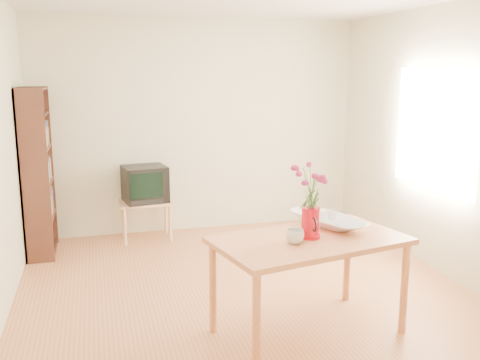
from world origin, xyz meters
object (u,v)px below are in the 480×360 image
object	(u,v)px
table	(309,249)
mug	(295,236)
bowl	(329,198)
television	(145,183)
pitcher	(310,224)

from	to	relation	value
table	mug	distance (m)	0.22
mug	table	bearing A→B (deg)	172.49
bowl	television	xyz separation A→B (m)	(-1.22, 2.44, -0.30)
table	bowl	xyz separation A→B (m)	(0.27, 0.27, 0.31)
pitcher	mug	xyz separation A→B (m)	(-0.16, -0.10, -0.05)
table	pitcher	world-z (taller)	pitcher
pitcher	television	bearing A→B (deg)	114.01
television	pitcher	bearing A→B (deg)	-78.99
bowl	pitcher	bearing A→B (deg)	-134.89
table	mug	size ratio (longest dim) A/B	11.65
pitcher	bowl	xyz separation A→B (m)	(0.26, 0.26, 0.12)
table	pitcher	distance (m)	0.19
table	bowl	bearing A→B (deg)	33.26
pitcher	bowl	distance (m)	0.39
pitcher	bowl	size ratio (longest dim) A/B	0.49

